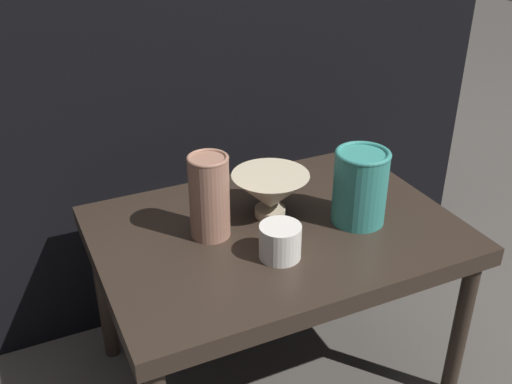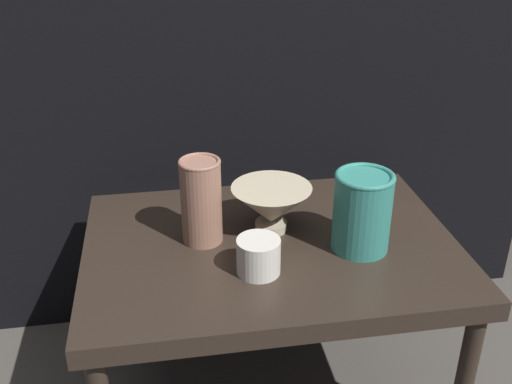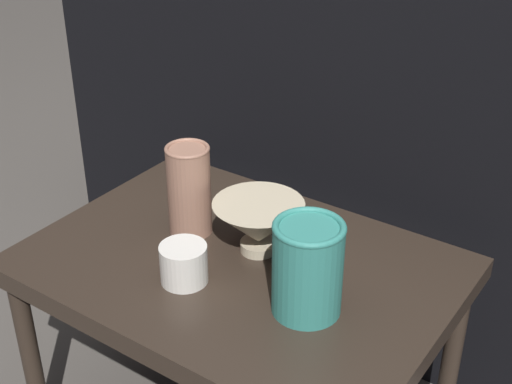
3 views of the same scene
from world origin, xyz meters
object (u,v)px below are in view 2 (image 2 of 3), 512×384
at_px(bowl, 271,206).
at_px(cup, 258,256).
at_px(vase_textured_left, 201,200).
at_px(vase_colorful_right, 362,210).

xyz_separation_m(bowl, cup, (-0.05, -0.15, -0.02)).
distance_m(vase_textured_left, vase_colorful_right, 0.31).
height_order(vase_textured_left, cup, vase_textured_left).
relative_size(vase_colorful_right, cup, 1.98).
bearing_deg(vase_textured_left, vase_colorful_right, -14.73).
bearing_deg(vase_colorful_right, bowl, 148.78).
xyz_separation_m(vase_textured_left, cup, (0.09, -0.13, -0.06)).
distance_m(bowl, vase_textured_left, 0.15).
relative_size(vase_textured_left, vase_colorful_right, 1.09).
height_order(vase_colorful_right, cup, vase_colorful_right).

